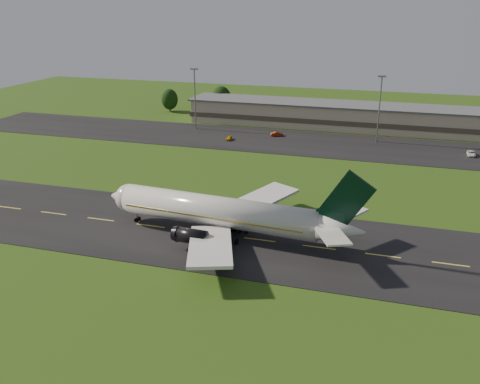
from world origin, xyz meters
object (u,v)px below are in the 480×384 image
(service_vehicle_a, at_px, (229,138))
(service_vehicle_c, at_px, (471,153))
(light_mast_centre, at_px, (380,101))
(terminal, at_px, (385,119))
(airliner, at_px, (222,212))
(service_vehicle_b, at_px, (277,134))
(light_mast_west, at_px, (195,91))

(service_vehicle_a, xyz_separation_m, service_vehicle_c, (70.88, 2.80, 0.05))
(light_mast_centre, bearing_deg, terminal, 85.05)
(terminal, height_order, service_vehicle_c, terminal)
(terminal, relative_size, service_vehicle_c, 30.04)
(airliner, bearing_deg, service_vehicle_c, 59.67)
(service_vehicle_a, bearing_deg, service_vehicle_b, 28.77)
(service_vehicle_a, xyz_separation_m, service_vehicle_b, (13.23, 9.17, 0.03))
(service_vehicle_b, height_order, service_vehicle_c, service_vehicle_c)
(service_vehicle_a, bearing_deg, airliner, -78.85)
(service_vehicle_b, xyz_separation_m, service_vehicle_c, (57.65, -6.38, 0.01))
(light_mast_west, distance_m, service_vehicle_c, 87.77)
(light_mast_centre, relative_size, service_vehicle_c, 4.22)
(light_mast_centre, xyz_separation_m, service_vehicle_b, (-31.12, -2.21, -11.98))
(airliner, relative_size, terminal, 0.35)
(service_vehicle_a, bearing_deg, service_vehicle_c, -3.70)
(light_mast_west, height_order, service_vehicle_c, light_mast_west)
(airliner, distance_m, light_mast_west, 88.48)
(terminal, bearing_deg, light_mast_centre, -94.95)
(terminal, relative_size, light_mast_centre, 7.13)
(service_vehicle_b, bearing_deg, terminal, -82.70)
(airliner, height_order, light_mast_west, light_mast_west)
(airliner, bearing_deg, service_vehicle_a, 111.61)
(airliner, distance_m, service_vehicle_a, 71.97)
(terminal, xyz_separation_m, service_vehicle_a, (-45.76, -27.56, -3.27))
(light_mast_west, relative_size, light_mast_centre, 1.00)
(terminal, relative_size, light_mast_west, 7.13)
(airliner, relative_size, light_mast_centre, 2.52)
(terminal, bearing_deg, airliner, -104.35)
(light_mast_west, bearing_deg, service_vehicle_a, -36.03)
(terminal, distance_m, service_vehicle_a, 53.52)
(airliner, relative_size, service_vehicle_b, 12.83)
(terminal, bearing_deg, light_mast_west, -165.24)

